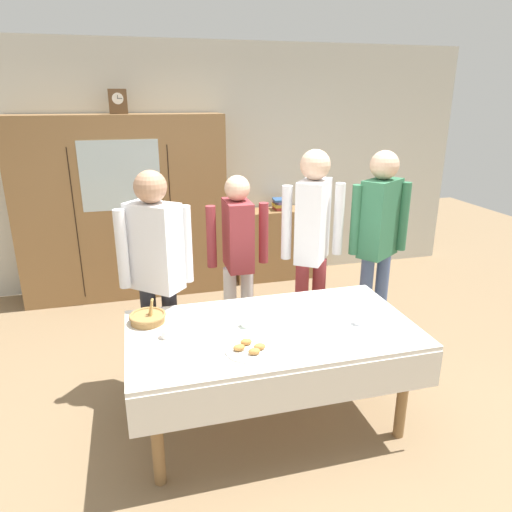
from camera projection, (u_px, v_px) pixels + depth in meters
ground_plane at (263, 403)px, 3.41m from camera, size 12.00×12.00×0.00m
back_wall at (202, 167)px, 5.39m from camera, size 6.40×0.10×2.70m
dining_table at (273, 343)px, 2.99m from camera, size 1.83×0.99×0.72m
wall_cabinet at (124, 209)px, 5.02m from camera, size 2.17×0.46×1.95m
mantel_clock at (118, 101)px, 4.68m from camera, size 0.18×0.11×0.24m
bookshelf_low at (279, 244)px, 5.68m from camera, size 1.08×0.35×0.85m
book_stack at (280, 204)px, 5.52m from camera, size 0.17×0.22×0.13m
tea_cup_back_edge at (359, 321)px, 3.01m from camera, size 0.13×0.13×0.06m
tea_cup_near_right at (247, 323)px, 2.98m from camera, size 0.13×0.13×0.06m
tea_cup_mid_left at (167, 335)px, 2.84m from camera, size 0.13×0.13×0.06m
bread_basket at (148, 317)px, 3.04m from camera, size 0.24×0.24×0.16m
pastry_plate at (249, 349)px, 2.70m from camera, size 0.28×0.28×0.05m
spoon_mid_left at (266, 305)px, 3.30m from camera, size 0.12×0.02×0.01m
spoon_far_right at (361, 300)px, 3.39m from camera, size 0.12×0.02×0.01m
person_by_cabinet at (156, 263)px, 3.28m from camera, size 0.52×0.39×1.66m
person_behind_table_right at (238, 249)px, 3.87m from camera, size 0.52×0.36×1.54m
person_near_right_end at (379, 232)px, 3.87m from camera, size 0.52×0.37×1.72m
person_beside_shelf at (312, 235)px, 3.73m from camera, size 0.52×0.41×1.75m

